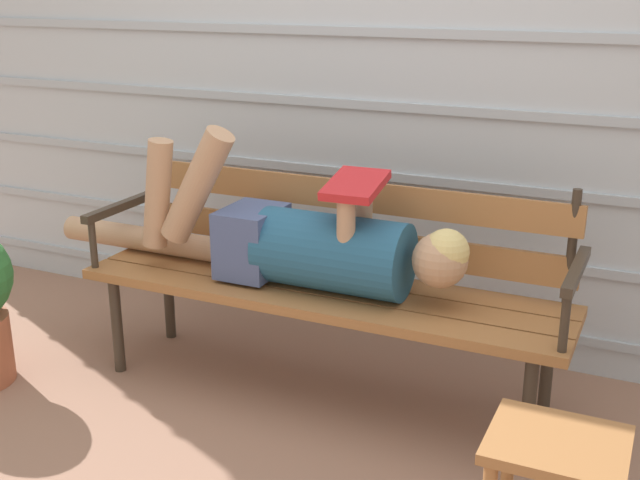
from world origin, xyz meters
The scene contains 5 objects.
ground_plane centered at (0.00, 0.00, 0.00)m, with size 12.00×12.00×0.00m, color #936B56.
house_siding centered at (0.00, 0.65, 1.30)m, with size 5.36×0.08×2.59m.
park_bench centered at (0.00, 0.12, 0.47)m, with size 1.82×0.47×0.83m.
reclining_person centered at (-0.09, 0.05, 0.59)m, with size 1.74×0.28×0.57m.
footstool centered at (0.94, -0.56, 0.30)m, with size 0.35×0.31×0.39m.
Camera 1 is at (1.13, -2.41, 1.49)m, focal length 44.80 mm.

